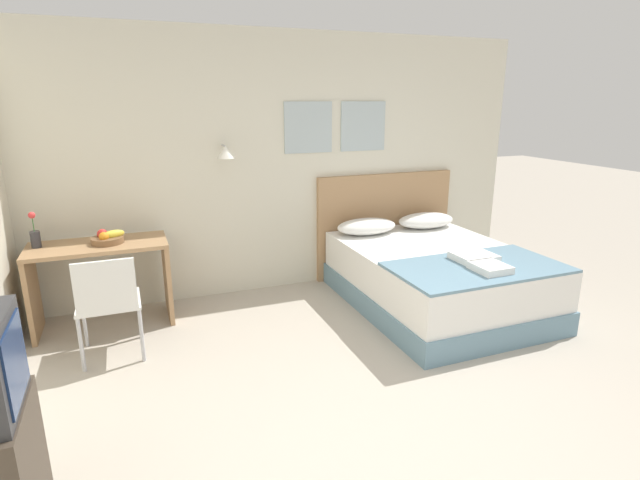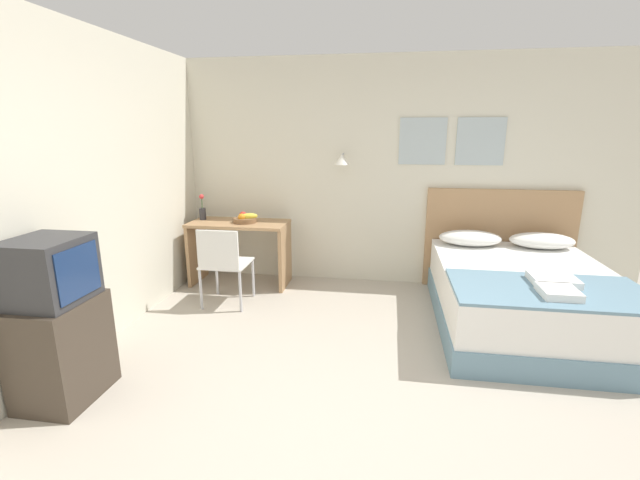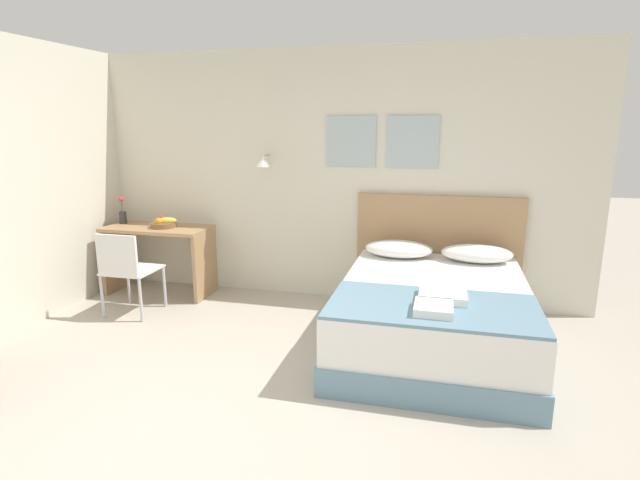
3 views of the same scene
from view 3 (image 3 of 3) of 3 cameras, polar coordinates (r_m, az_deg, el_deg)
name	(u,v)px [view 3 (image 3 of 3)]	position (r m, az deg, el deg)	size (l,w,h in m)	color
ground_plane	(207,441)	(3.33, -12.78, -21.51)	(24.00, 24.00, 0.00)	#B2A899
wall_back	(319,176)	(5.39, -0.06, 7.30)	(5.67, 0.31, 2.65)	beige
bed	(433,316)	(4.38, 12.76, -8.48)	(1.55, 2.06, 0.58)	#66899E
headboard	(437,252)	(5.30, 13.24, -1.31)	(1.67, 0.06, 1.17)	#A87F56
pillow_left	(399,249)	(5.04, 8.97, -1.01)	(0.67, 0.39, 0.16)	white
pillow_right	(477,253)	(5.03, 17.48, -1.47)	(0.67, 0.39, 0.16)	white
throw_blanket	(433,307)	(3.72, 12.74, -7.44)	(1.50, 0.82, 0.02)	#66899E
folded_towel_near_foot	(443,295)	(3.84, 13.86, -6.16)	(0.35, 0.31, 0.06)	white
folded_towel_mid_bed	(433,308)	(3.57, 12.84, -7.61)	(0.26, 0.29, 0.06)	white
desk	(159,247)	(5.86, -17.93, -0.81)	(1.15, 0.55, 0.77)	#A87F56
desk_chair	(126,266)	(5.26, -21.32, -2.84)	(0.47, 0.47, 0.86)	white
fruit_bowl	(163,223)	(5.75, -17.46, 1.84)	(0.29, 0.27, 0.12)	brown
flower_vase	(123,214)	(6.11, -21.62, 2.75)	(0.08, 0.08, 0.31)	#333338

